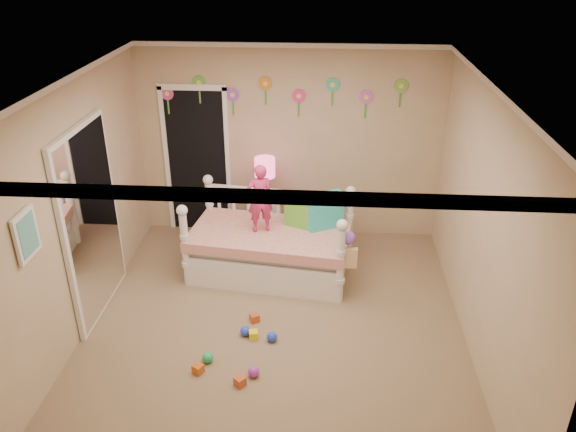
# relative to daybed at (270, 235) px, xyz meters

# --- Properties ---
(floor) EXTENTS (4.00, 4.50, 0.01)m
(floor) POSITION_rel_daybed_xyz_m (0.16, -1.12, -0.52)
(floor) COLOR #7F684C
(floor) RESTS_ON ground
(ceiling) EXTENTS (4.00, 4.50, 0.01)m
(ceiling) POSITION_rel_daybed_xyz_m (0.16, -1.12, 2.08)
(ceiling) COLOR white
(ceiling) RESTS_ON floor
(back_wall) EXTENTS (4.00, 0.01, 2.60)m
(back_wall) POSITION_rel_daybed_xyz_m (0.16, 1.13, 0.78)
(back_wall) COLOR tan
(back_wall) RESTS_ON floor
(left_wall) EXTENTS (0.01, 4.50, 2.60)m
(left_wall) POSITION_rel_daybed_xyz_m (-1.84, -1.12, 0.78)
(left_wall) COLOR tan
(left_wall) RESTS_ON floor
(right_wall) EXTENTS (0.01, 4.50, 2.60)m
(right_wall) POSITION_rel_daybed_xyz_m (2.16, -1.12, 0.78)
(right_wall) COLOR tan
(right_wall) RESTS_ON floor
(crown_molding) EXTENTS (4.00, 4.50, 0.06)m
(crown_molding) POSITION_rel_daybed_xyz_m (0.16, -1.12, 2.05)
(crown_molding) COLOR white
(crown_molding) RESTS_ON ceiling
(daybed) EXTENTS (2.05, 1.28, 1.05)m
(daybed) POSITION_rel_daybed_xyz_m (0.00, 0.00, 0.00)
(daybed) COLOR white
(daybed) RESTS_ON floor
(pillow_turquoise) EXTENTS (0.46, 0.35, 0.44)m
(pillow_turquoise) POSITION_rel_daybed_xyz_m (0.65, 0.14, 0.28)
(pillow_turquoise) COLOR #28B6C8
(pillow_turquoise) RESTS_ON daybed
(pillow_lime) EXTENTS (0.41, 0.27, 0.36)m
(pillow_lime) POSITION_rel_daybed_xyz_m (0.37, 0.14, 0.24)
(pillow_lime) COLOR #64BF3A
(pillow_lime) RESTS_ON daybed
(child) EXTENTS (0.36, 0.29, 0.85)m
(child) POSITION_rel_daybed_xyz_m (-0.11, -0.00, 0.48)
(child) COLOR #DA3171
(child) RESTS_ON daybed
(nightstand) EXTENTS (0.40, 0.32, 0.65)m
(nightstand) POSITION_rel_daybed_xyz_m (-0.13, 0.72, -0.20)
(nightstand) COLOR white
(nightstand) RESTS_ON floor
(table_lamp) EXTENTS (0.27, 0.27, 0.59)m
(table_lamp) POSITION_rel_daybed_xyz_m (-0.13, 0.72, 0.52)
(table_lamp) COLOR #F32077
(table_lamp) RESTS_ON nightstand
(closet_doorway) EXTENTS (0.90, 0.04, 2.07)m
(closet_doorway) POSITION_rel_daybed_xyz_m (-1.09, 1.11, 0.51)
(closet_doorway) COLOR black
(closet_doorway) RESTS_ON back_wall
(flower_decals) EXTENTS (3.40, 0.02, 0.50)m
(flower_decals) POSITION_rel_daybed_xyz_m (0.07, 1.11, 1.42)
(flower_decals) COLOR #B2668C
(flower_decals) RESTS_ON back_wall
(mirror_closet) EXTENTS (0.07, 1.30, 2.10)m
(mirror_closet) POSITION_rel_daybed_xyz_m (-1.80, -0.82, 0.53)
(mirror_closet) COLOR white
(mirror_closet) RESTS_ON left_wall
(wall_picture) EXTENTS (0.05, 0.34, 0.42)m
(wall_picture) POSITION_rel_daybed_xyz_m (-1.81, -2.02, 1.03)
(wall_picture) COLOR white
(wall_picture) RESTS_ON left_wall
(hanging_bag) EXTENTS (0.20, 0.16, 0.36)m
(hanging_bag) POSITION_rel_daybed_xyz_m (0.92, -0.51, 0.11)
(hanging_bag) COLOR beige
(hanging_bag) RESTS_ON daybed
(toy_scatter) EXTENTS (1.25, 1.51, 0.11)m
(toy_scatter) POSITION_rel_daybed_xyz_m (-0.12, -1.59, -0.47)
(toy_scatter) COLOR #996666
(toy_scatter) RESTS_ON floor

